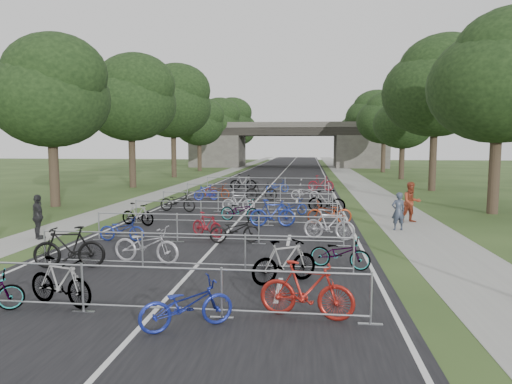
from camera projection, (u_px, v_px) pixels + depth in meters
ground at (151, 315)px, 9.78m from camera, size 200.00×200.00×0.00m
road at (283, 172)px, 59.18m from camera, size 11.00×140.00×0.01m
sidewalk_right at (345, 173)px, 58.27m from camera, size 3.00×140.00×0.01m
sidewalk_left at (226, 172)px, 60.03m from camera, size 2.00×140.00×0.01m
lane_markings at (283, 172)px, 59.18m from camera, size 0.12×140.00×0.00m
overpass_bridge at (288, 145)px, 73.63m from camera, size 31.00×8.00×7.05m
tree_left_0 at (51, 95)px, 26.13m from camera, size 6.72×6.72×10.25m
tree_right_0 at (502, 80)px, 23.30m from camera, size 7.17×7.17×10.93m
tree_left_1 at (131, 100)px, 37.90m from camera, size 7.56×7.56×11.53m
tree_right_1 at (437, 89)px, 35.05m from camera, size 8.18×8.18×12.47m
tree_left_2 at (174, 103)px, 49.67m from camera, size 8.40×8.40×12.81m
tree_right_2 at (404, 122)px, 47.11m from camera, size 6.16×6.16×9.39m
tree_left_3 at (200, 123)px, 61.70m from camera, size 6.72×6.72×10.25m
tree_right_3 at (385, 119)px, 58.87m from camera, size 7.17×7.17×10.93m
tree_left_4 at (217, 121)px, 73.47m from camera, size 7.56×7.56×11.53m
tree_right_4 at (373, 117)px, 70.62m from camera, size 8.18×8.18×12.47m
tree_left_5 at (230, 120)px, 85.24m from camera, size 8.40×8.40×12.81m
tree_right_5 at (363, 131)px, 82.68m from camera, size 6.16×6.16×9.39m
tree_left_6 at (240, 131)px, 97.27m from camera, size 6.72×6.72×10.25m
tree_right_6 at (356, 128)px, 94.43m from camera, size 7.17×7.17×10.93m
barrier_row_0 at (151, 291)px, 9.72m from camera, size 9.70×0.08×1.10m
barrier_row_1 at (193, 251)px, 13.28m from camera, size 9.70×0.08×1.10m
barrier_row_2 at (218, 229)px, 16.83m from camera, size 9.70×0.08×1.10m
barrier_row_3 at (234, 213)px, 20.59m from camera, size 9.70×0.08×1.10m
barrier_row_4 at (246, 202)px, 24.54m from camera, size 9.70×0.08×1.10m
barrier_row_5 at (257, 192)px, 29.48m from camera, size 9.70×0.08×1.10m
barrier_row_6 at (265, 184)px, 35.41m from camera, size 9.70×0.08×1.10m
bike_1 at (60, 282)px, 10.28m from camera, size 1.91×1.05×1.10m
bike_2 at (187, 305)px, 8.99m from camera, size 1.98×1.52×1.00m
bike_3 at (307, 290)px, 9.53m from camera, size 2.09×0.95×1.21m
bike_4 at (69, 248)px, 13.39m from camera, size 2.15×0.96×1.25m
bike_5 at (146, 245)px, 14.01m from camera, size 2.25×1.07×1.14m
bike_6 at (285, 262)px, 11.97m from camera, size 1.91×1.50×1.16m
bike_7 at (340, 253)px, 13.37m from camera, size 1.89×1.10×0.94m
bike_8 at (122, 230)px, 17.16m from camera, size 1.74×0.65×0.90m
bike_9 at (207, 225)px, 17.90m from camera, size 1.63×1.27×0.98m
bike_10 at (235, 230)px, 16.87m from camera, size 1.97×1.09×0.98m
bike_11 at (329, 225)px, 17.39m from camera, size 2.04×0.94×1.18m
bike_12 at (138, 214)px, 20.49m from camera, size 1.76×0.91×1.02m
bike_13 at (240, 211)px, 21.59m from camera, size 2.09×1.12×1.04m
bike_14 at (272, 213)px, 20.16m from camera, size 2.07×0.76×1.22m
bike_15 at (330, 213)px, 20.87m from camera, size 2.12×0.97×1.07m
bike_16 at (178, 202)px, 24.73m from camera, size 2.19×1.10×1.10m
bike_17 at (238, 202)px, 24.64m from camera, size 1.81×0.52×1.09m
bike_18 at (293, 207)px, 23.31m from camera, size 1.75×1.40×0.89m
bike_19 at (327, 201)px, 24.37m from camera, size 2.11×1.08×1.22m
bike_20 at (206, 193)px, 29.78m from camera, size 1.71×1.01×0.99m
bike_21 at (217, 191)px, 30.55m from camera, size 2.13×1.47×1.06m
bike_22 at (261, 191)px, 29.55m from camera, size 2.12×0.86×1.24m
bike_23 at (305, 193)px, 29.64m from camera, size 2.02×1.19×1.00m
bike_25 at (243, 182)px, 36.42m from camera, size 2.14×0.89×1.25m
bike_26 at (277, 186)px, 34.51m from camera, size 1.94×1.43×0.97m
bike_27 at (321, 183)px, 35.74m from camera, size 2.04×0.66×1.21m
pedestrian_a at (398, 211)px, 19.35m from camera, size 0.66×0.50×1.62m
pedestrian_b at (411, 202)px, 21.26m from camera, size 1.08×0.94×1.89m
pedestrian_c at (38, 217)px, 17.51m from camera, size 1.03×0.99×1.73m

